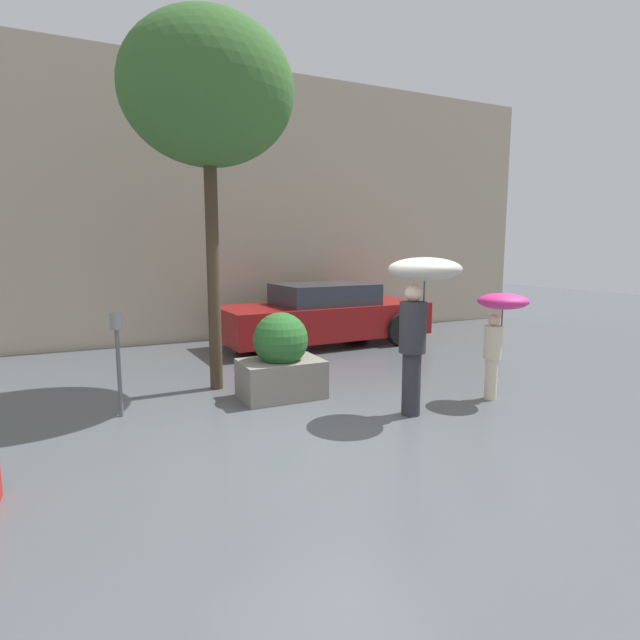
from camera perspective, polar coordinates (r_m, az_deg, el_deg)
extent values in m
plane|color=#51565B|center=(5.63, -0.25, -13.29)|extent=(40.00, 40.00, 0.00)
cube|color=#B7A88E|center=(11.50, -14.34, 12.65)|extent=(18.00, 0.30, 6.00)
cube|color=gray|center=(7.01, -4.47, -6.68)|extent=(1.12, 0.76, 0.53)
sphere|color=#286028|center=(6.89, -4.52, -2.27)|extent=(0.76, 0.76, 0.76)
cylinder|color=#2D2D33|center=(6.34, 10.39, -7.17)|extent=(0.23, 0.23, 0.79)
cylinder|color=#2D2D33|center=(6.19, 10.56, -0.82)|extent=(0.33, 0.33, 0.63)
sphere|color=beige|center=(6.14, 10.66, 3.06)|extent=(0.21, 0.21, 0.21)
cylinder|color=#4C4C51|center=(6.23, 11.80, 2.62)|extent=(0.02, 0.02, 0.68)
ellipsoid|color=beige|center=(6.20, 11.89, 5.73)|extent=(0.89, 0.89, 0.28)
cylinder|color=beige|center=(7.28, 18.95, -6.37)|extent=(0.17, 0.17, 0.57)
cylinder|color=beige|center=(7.17, 19.14, -2.41)|extent=(0.24, 0.24, 0.45)
sphere|color=beige|center=(7.12, 19.25, -0.01)|extent=(0.15, 0.15, 0.15)
cylinder|color=#4C4C51|center=(7.16, 20.07, -0.11)|extent=(0.02, 0.02, 0.54)
ellipsoid|color=#E02D84|center=(7.12, 20.18, 2.03)|extent=(0.67, 0.67, 0.21)
cube|color=maroon|center=(10.72, 0.47, 0.02)|extent=(4.55, 2.01, 0.68)
cube|color=#2D333D|center=(10.65, 0.48, 3.00)|extent=(2.09, 1.61, 0.44)
cylinder|color=black|center=(9.36, -4.37, -2.34)|extent=(0.71, 0.26, 0.70)
cylinder|color=black|center=(10.97, -8.11, -0.83)|extent=(0.71, 0.26, 0.70)
cylinder|color=black|center=(10.76, 9.22, -1.04)|extent=(0.71, 0.26, 0.70)
cylinder|color=black|center=(12.19, 4.18, 0.13)|extent=(0.71, 0.26, 0.70)
cylinder|color=#423323|center=(7.36, -12.11, 5.75)|extent=(0.18, 0.18, 3.54)
ellipsoid|color=#38662D|center=(7.65, -12.71, 24.18)|extent=(2.37, 2.37, 2.01)
cylinder|color=#595B60|center=(6.61, -21.98, -5.68)|extent=(0.05, 0.05, 1.09)
cylinder|color=gray|center=(6.49, -22.29, -0.14)|extent=(0.14, 0.14, 0.20)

